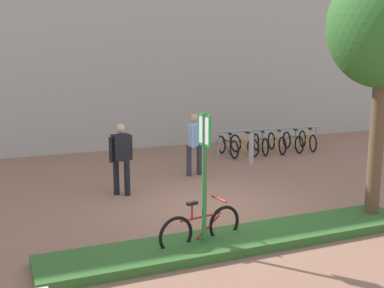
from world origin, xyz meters
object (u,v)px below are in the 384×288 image
(person_suited_navy, at_px, (121,155))
(bike_at_sign, at_px, (201,228))
(bike_rack_cluster, at_px, (269,143))
(bollard_steel, at_px, (251,149))
(person_casual_tan, at_px, (194,140))
(parking_sign_post, at_px, (204,162))

(person_suited_navy, bearing_deg, bike_at_sign, -82.57)
(bike_rack_cluster, distance_m, bollard_steel, 1.81)
(bollard_steel, bearing_deg, bike_at_sign, -126.95)
(person_suited_navy, bearing_deg, bike_rack_cluster, 26.61)
(bike_rack_cluster, xyz_separation_m, person_casual_tan, (-3.56, -1.88, 0.64))
(bike_at_sign, distance_m, bike_rack_cluster, 8.50)
(bike_at_sign, xyz_separation_m, person_suited_navy, (-0.47, 3.62, 0.63))
(person_casual_tan, bearing_deg, person_suited_navy, -155.44)
(bike_at_sign, height_order, bollard_steel, bollard_steel)
(bike_at_sign, relative_size, person_casual_tan, 0.97)
(person_suited_navy, xyz_separation_m, person_casual_tan, (2.32, 1.06, 0.00))
(parking_sign_post, bearing_deg, person_casual_tan, 68.98)
(parking_sign_post, distance_m, bike_rack_cluster, 8.71)
(bike_at_sign, distance_m, person_casual_tan, 5.07)
(parking_sign_post, height_order, person_suited_navy, parking_sign_post)
(parking_sign_post, distance_m, bollard_steel, 6.94)
(parking_sign_post, relative_size, bollard_steel, 2.63)
(bike_at_sign, height_order, bike_rack_cluster, bike_at_sign)
(bike_at_sign, xyz_separation_m, person_casual_tan, (1.85, 4.68, 0.63))
(bike_rack_cluster, relative_size, person_suited_navy, 2.18)
(bike_at_sign, bearing_deg, person_casual_tan, 68.44)
(bollard_steel, bearing_deg, parking_sign_post, -126.24)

